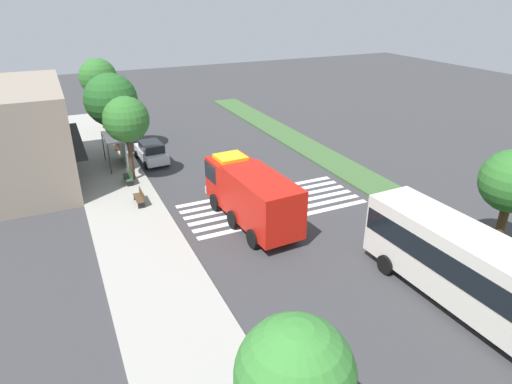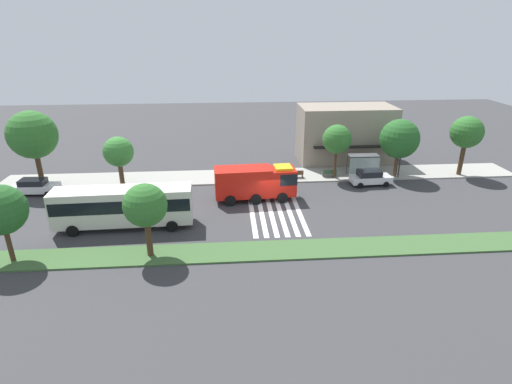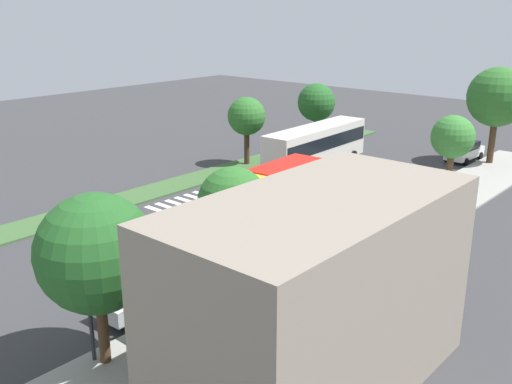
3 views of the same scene
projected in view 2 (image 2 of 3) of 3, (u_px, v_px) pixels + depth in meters
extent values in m
plane|color=#38383A|center=(272.00, 208.00, 39.48)|extent=(120.00, 120.00, 0.00)
cube|color=#9E9B93|center=(264.00, 176.00, 47.82)|extent=(60.00, 4.82, 0.14)
cube|color=#3D6033|center=(284.00, 250.00, 31.92)|extent=(60.00, 3.00, 0.14)
cube|color=silver|center=(251.00, 209.00, 39.33)|extent=(0.45, 11.99, 0.01)
cube|color=silver|center=(261.00, 208.00, 39.39)|extent=(0.45, 11.99, 0.01)
cube|color=silver|center=(270.00, 208.00, 39.46)|extent=(0.45, 11.99, 0.01)
cube|color=silver|center=(279.00, 208.00, 39.52)|extent=(0.45, 11.99, 0.01)
cube|color=silver|center=(288.00, 208.00, 39.58)|extent=(0.45, 11.99, 0.01)
cube|color=silver|center=(297.00, 207.00, 39.65)|extent=(0.45, 11.99, 0.01)
cube|color=red|center=(283.00, 181.00, 41.14)|extent=(2.58, 2.72, 2.68)
cube|color=red|center=(243.00, 182.00, 40.60)|extent=(5.82, 2.91, 2.87)
cube|color=black|center=(286.00, 176.00, 40.99)|extent=(1.90, 2.70, 1.18)
cube|color=silver|center=(295.00, 190.00, 41.72)|extent=(0.39, 2.59, 0.50)
cube|color=yellow|center=(283.00, 167.00, 40.59)|extent=(1.80, 1.90, 0.24)
cylinder|color=black|center=(278.00, 188.00, 42.80)|extent=(1.12, 0.36, 1.10)
cylinder|color=black|center=(282.00, 198.00, 40.44)|extent=(1.12, 0.36, 1.10)
cylinder|color=black|center=(228.00, 191.00, 42.15)|extent=(1.12, 0.36, 1.10)
cylinder|color=black|center=(230.00, 201.00, 39.79)|extent=(1.12, 0.36, 1.10)
cylinder|color=black|center=(253.00, 190.00, 42.47)|extent=(1.12, 0.36, 1.10)
cylinder|color=black|center=(256.00, 199.00, 40.10)|extent=(1.12, 0.36, 1.10)
cube|color=silver|center=(36.00, 188.00, 42.52)|extent=(4.62, 1.96, 0.77)
cube|color=black|center=(33.00, 182.00, 42.25)|extent=(2.61, 1.67, 0.59)
cylinder|color=black|center=(55.00, 188.00, 43.53)|extent=(0.65, 0.25, 0.64)
cylinder|color=black|center=(48.00, 194.00, 41.89)|extent=(0.65, 0.25, 0.64)
cylinder|color=black|center=(27.00, 188.00, 43.44)|extent=(0.65, 0.25, 0.64)
cylinder|color=black|center=(18.00, 195.00, 41.79)|extent=(0.65, 0.25, 0.64)
cube|color=silver|center=(371.00, 179.00, 45.08)|extent=(4.54, 2.00, 0.74)
cube|color=black|center=(369.00, 173.00, 44.79)|extent=(2.57, 1.69, 0.65)
cylinder|color=black|center=(380.00, 179.00, 46.21)|extent=(0.65, 0.25, 0.64)
cylinder|color=black|center=(386.00, 184.00, 44.56)|extent=(0.65, 0.25, 0.64)
cylinder|color=black|center=(355.00, 180.00, 45.88)|extent=(0.65, 0.25, 0.64)
cylinder|color=black|center=(360.00, 185.00, 44.23)|extent=(0.65, 0.25, 0.64)
cube|color=silver|center=(123.00, 206.00, 34.98)|extent=(11.89, 2.91, 3.13)
cube|color=black|center=(123.00, 202.00, 34.84)|extent=(11.66, 2.96, 1.13)
cylinder|color=black|center=(72.00, 231.00, 33.99)|extent=(1.01, 0.33, 1.00)
cylinder|color=black|center=(81.00, 218.00, 36.34)|extent=(1.01, 0.33, 1.00)
cylinder|color=black|center=(172.00, 226.00, 34.81)|extent=(1.01, 0.33, 1.00)
cylinder|color=black|center=(174.00, 214.00, 37.16)|extent=(1.01, 0.33, 1.00)
cube|color=#4C4C51|center=(364.00, 155.00, 47.04)|extent=(3.50, 1.40, 0.12)
cube|color=#8C9E99|center=(365.00, 167.00, 46.89)|extent=(3.50, 0.08, 2.40)
cylinder|color=#333338|center=(347.00, 164.00, 47.98)|extent=(0.08, 0.08, 2.40)
cylinder|color=#333338|center=(375.00, 163.00, 48.22)|extent=(0.08, 0.08, 2.40)
cube|color=#2D472D|center=(329.00, 173.00, 47.29)|extent=(1.60, 0.50, 0.08)
cube|color=#2D472D|center=(330.00, 172.00, 46.99)|extent=(1.60, 0.06, 0.45)
cube|color=black|center=(323.00, 175.00, 47.33)|extent=(0.08, 0.45, 0.37)
cube|color=black|center=(335.00, 175.00, 47.43)|extent=(0.08, 0.45, 0.37)
cube|color=#4C3823|center=(296.00, 174.00, 47.01)|extent=(1.60, 0.50, 0.08)
cube|color=#4C3823|center=(297.00, 172.00, 46.71)|extent=(1.60, 0.06, 0.45)
cube|color=black|center=(290.00, 176.00, 47.05)|extent=(0.08, 0.45, 0.37)
cube|color=black|center=(302.00, 176.00, 47.15)|extent=(0.08, 0.45, 0.37)
cylinder|color=#2D2D30|center=(401.00, 155.00, 46.20)|extent=(0.16, 0.16, 5.43)
sphere|color=white|center=(404.00, 130.00, 45.10)|extent=(0.36, 0.36, 0.36)
cube|color=gray|center=(345.00, 134.00, 52.25)|extent=(11.91, 5.96, 7.18)
cube|color=black|center=(352.00, 147.00, 49.43)|extent=(9.53, 0.80, 0.16)
cylinder|color=#47301E|center=(40.00, 168.00, 43.99)|extent=(0.55, 0.55, 3.97)
sphere|color=#2D6B28|center=(32.00, 135.00, 42.57)|extent=(5.08, 5.08, 5.08)
cylinder|color=#513823|center=(121.00, 173.00, 44.87)|extent=(0.52, 0.52, 2.54)
sphere|color=#387F33|center=(118.00, 152.00, 43.96)|extent=(3.28, 3.28, 3.28)
cylinder|color=#47301E|center=(335.00, 163.00, 46.41)|extent=(0.30, 0.30, 3.46)
sphere|color=#2D6B28|center=(337.00, 139.00, 45.32)|extent=(3.27, 3.27, 3.27)
cylinder|color=#513823|center=(396.00, 164.00, 47.02)|extent=(0.42, 0.42, 2.94)
sphere|color=#235B23|center=(399.00, 139.00, 45.87)|extent=(4.46, 4.46, 4.46)
cylinder|color=#47301E|center=(462.00, 159.00, 47.41)|extent=(0.52, 0.52, 3.85)
sphere|color=#2D6B28|center=(467.00, 132.00, 46.19)|extent=(3.65, 3.65, 3.65)
cylinder|color=#47301E|center=(9.00, 243.00, 29.89)|extent=(0.36, 0.36, 2.87)
sphere|color=#235B23|center=(0.00, 210.00, 28.86)|extent=(3.68, 3.68, 3.68)
cylinder|color=#47301E|center=(149.00, 237.00, 30.58)|extent=(0.47, 0.47, 3.04)
sphere|color=#2D6B28|center=(145.00, 205.00, 29.58)|extent=(3.25, 3.25, 3.25)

